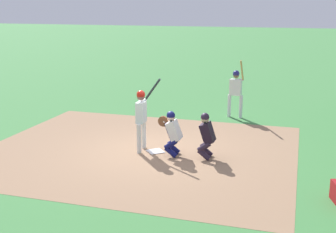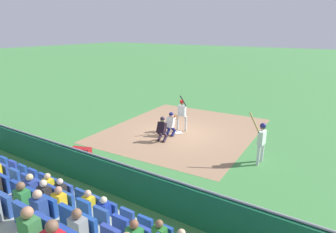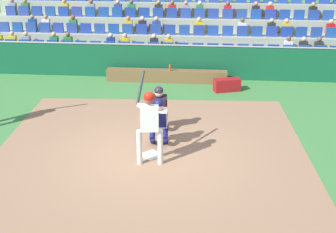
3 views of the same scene
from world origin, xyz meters
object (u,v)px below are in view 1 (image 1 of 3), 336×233
Objects in this scene: catcher_crouching at (172,131)px; home_plate_umpire at (206,134)px; on_deck_batter at (236,88)px; batter_at_plate at (142,114)px; home_plate_marker at (155,151)px.

catcher_crouching is 0.97m from home_plate_umpire.
catcher_crouching is at bearing 95.08° from home_plate_umpire.
home_plate_umpire is 0.58× the size of on_deck_batter.
batter_at_plate is 5.18m from on_deck_batter.
batter_at_plate is at bearing 83.84° from catcher_crouching.
on_deck_batter reaches higher than catcher_crouching.
batter_at_plate is 0.95× the size of on_deck_batter.
catcher_crouching is (-0.10, -0.97, -0.39)m from batter_at_plate.
batter_at_plate is 1.97m from home_plate_umpire.
home_plate_marker is at bearing 88.66° from home_plate_umpire.
on_deck_batter reaches higher than home_plate_marker.
home_plate_marker is at bearing 164.27° from on_deck_batter.
home_plate_umpire reaches higher than home_plate_marker.
batter_at_plate is at bearing 159.96° from on_deck_batter.
on_deck_batter is at bearing -9.23° from catcher_crouching.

